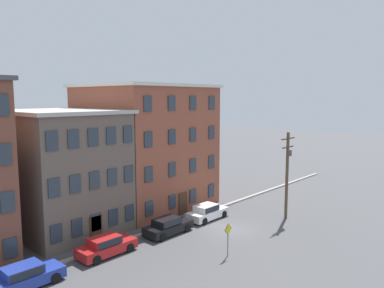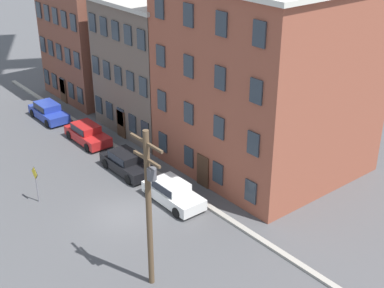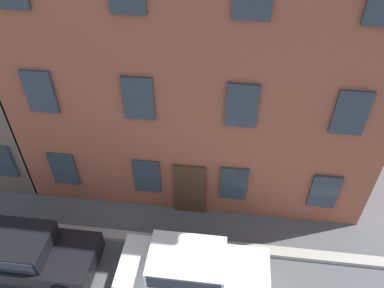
% 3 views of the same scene
% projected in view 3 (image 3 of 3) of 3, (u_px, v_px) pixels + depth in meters
% --- Properties ---
extents(kerb_strip, '(56.00, 0.36, 0.16)m').
position_uv_depth(kerb_strip, '(176.00, 242.00, 12.43)').
color(kerb_strip, '#9E998E').
rests_on(kerb_strip, ground_plane).
extents(car_black, '(4.40, 1.92, 1.43)m').
position_uv_depth(car_black, '(21.00, 251.00, 11.37)').
color(car_black, black).
rests_on(car_black, ground_plane).
extents(car_white, '(4.40, 1.92, 1.43)m').
position_uv_depth(car_white, '(191.00, 269.00, 10.93)').
color(car_white, silver).
rests_on(car_white, ground_plane).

